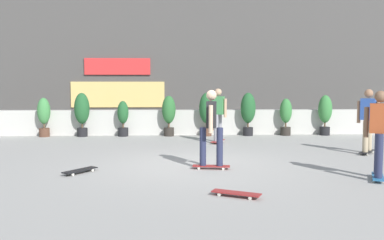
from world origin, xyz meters
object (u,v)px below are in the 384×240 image
Objects in this scene: potted_plant_7 at (325,112)px; skater_by_wall_right at (218,113)px; potted_plant_0 at (44,115)px; skater_far_right at (211,125)px; skateboard_near_camera at (236,193)px; potted_plant_1 at (82,111)px; skateboard_aside at (80,170)px; potted_plant_6 at (286,115)px; potted_plant_3 at (169,113)px; skater_mid_plaza at (368,118)px; skater_foreground at (379,131)px; potted_plant_2 at (123,117)px; potted_plant_5 at (248,111)px; potted_plant_4 at (207,111)px.

skater_by_wall_right is (-4.07, -1.88, 0.11)m from potted_plant_7.
skater_far_right reaches higher than potted_plant_0.
potted_plant_7 is 9.45m from skateboard_near_camera.
potted_plant_1 is 6.49m from skateboard_aside.
skateboard_near_camera is at bearing -110.12° from potted_plant_6.
potted_plant_6 is at bearing 0.00° from potted_plant_3.
skateboard_aside is at bearing -163.03° from skater_mid_plaza.
potted_plant_7 is 0.85× the size of skater_by_wall_right.
potted_plant_3 is at bearing 97.90° from skateboard_near_camera.
skater_foreground is at bearing -40.60° from potted_plant_0.
skater_far_right is 1.00× the size of skater_by_wall_right.
potted_plant_2 is at bearing 0.00° from potted_plant_0.
potted_plant_5 is at bearing 53.97° from skateboard_aside.
skater_far_right and skater_foreground have the same top height.
potted_plant_7 is 4.48m from skater_by_wall_right.
skateboard_near_camera is at bearing -91.31° from potted_plant_4.
potted_plant_7 reaches higher than potted_plant_6.
potted_plant_1 is 10.08m from skater_foreground.
potted_plant_7 reaches higher than skateboard_near_camera.
potted_plant_3 is at bearing 99.06° from skater_far_right.
skater_by_wall_right is (0.59, 4.13, 0.00)m from skater_far_right.
potted_plant_5 is 0.90× the size of skater_mid_plaza.
skateboard_aside is (-7.38, -6.31, -0.77)m from potted_plant_7.
potted_plant_1 reaches higher than potted_plant_6.
potted_plant_2 is 1.62m from potted_plant_3.
potted_plant_4 is at bearing 96.22° from skater_by_wall_right.
skater_mid_plaza is (-0.39, -4.18, 0.11)m from potted_plant_7.
potted_plant_0 reaches higher than potted_plant_2.
potted_plant_0 is at bearing 112.33° from skateboard_aside.
skateboard_aside is (1.27, -6.31, -0.83)m from potted_plant_1.
potted_plant_4 is at bearing 132.93° from skater_mid_plaza.
skateboard_aside is (-5.80, 0.88, -0.88)m from skater_foreground.
potted_plant_2 is at bearing 113.18° from skater_far_right.
skateboard_aside is at bearing -126.75° from skater_by_wall_right.
potted_plant_7 is (2.79, 0.00, -0.06)m from potted_plant_5.
skater_by_wall_right is at bearing -155.27° from potted_plant_7.
potted_plant_5 is (1.48, 0.00, -0.00)m from potted_plant_4.
skateboard_near_camera is (5.51, -8.29, -0.71)m from potted_plant_0.
potted_plant_2 is 6.53m from skater_far_right.
potted_plant_3 is at bearing 129.49° from skater_by_wall_right.
potted_plant_0 is at bearing -180.00° from potted_plant_7.
skater_far_right is (0.96, -6.00, 0.12)m from potted_plant_3.
potted_plant_5 is 4.82m from skater_mid_plaza.
potted_plant_0 is at bearing -180.00° from potted_plant_6.
potted_plant_0 is 6.86m from skateboard_aside.
skater_far_right is at bearing -93.66° from potted_plant_4.
potted_plant_2 is (2.74, 0.00, -0.09)m from potted_plant_0.
potted_plant_7 is at bearing 0.00° from potted_plant_5.
skater_by_wall_right reaches higher than potted_plant_4.
potted_plant_7 is at bearing 0.00° from potted_plant_6.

